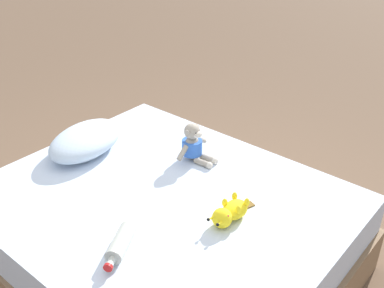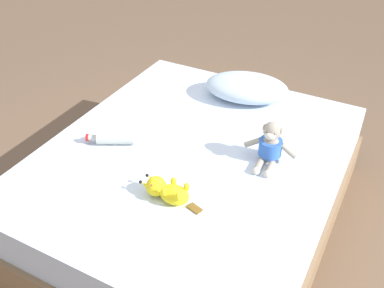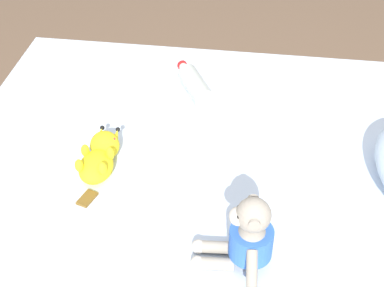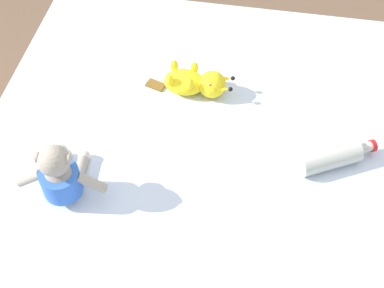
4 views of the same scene
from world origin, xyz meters
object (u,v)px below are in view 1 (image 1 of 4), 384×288
plush_yellow_creature (230,213)px  bed (164,234)px  pillow (86,140)px  glass_bottle (120,244)px  plush_monkey (194,145)px

plush_yellow_creature → bed: bearing=100.1°
pillow → glass_bottle: size_ratio=2.26×
plush_monkey → bed: bearing=-163.2°
pillow → plush_monkey: (0.36, -0.56, 0.02)m
glass_bottle → plush_monkey: bearing=17.4°
pillow → glass_bottle: 0.94m
bed → plush_yellow_creature: 0.50m
bed → plush_yellow_creature: bearing=-79.9°
plush_yellow_creature → glass_bottle: size_ratio=1.25×
bed → glass_bottle: glass_bottle is taller
plush_monkey → plush_yellow_creature: (-0.33, -0.51, -0.05)m
plush_yellow_creature → pillow: bearing=91.5°
pillow → bed: bearing=-93.4°
bed → glass_bottle: 0.53m
bed → pillow: 0.76m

